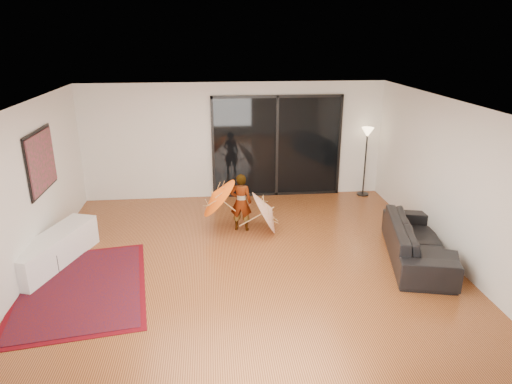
{
  "coord_description": "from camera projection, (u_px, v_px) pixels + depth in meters",
  "views": [
    {
      "loc": [
        -0.55,
        -6.91,
        3.76
      ],
      "look_at": [
        0.21,
        0.6,
        1.1
      ],
      "focal_mm": 32.0,
      "sensor_mm": 36.0,
      "label": 1
    }
  ],
  "objects": [
    {
      "name": "floor",
      "position": [
        247.0,
        265.0,
        7.78
      ],
      "size": [
        7.0,
        7.0,
        0.0
      ],
      "primitive_type": "plane",
      "color": "#A2582C",
      "rests_on": "ground"
    },
    {
      "name": "ceiling",
      "position": [
        246.0,
        106.0,
        6.88
      ],
      "size": [
        7.0,
        7.0,
        0.0
      ],
      "primitive_type": "plane",
      "rotation": [
        3.14,
        0.0,
        0.0
      ],
      "color": "white",
      "rests_on": "wall_back"
    },
    {
      "name": "wall_back",
      "position": [
        234.0,
        141.0,
        10.62
      ],
      "size": [
        7.0,
        0.0,
        7.0
      ],
      "primitive_type": "plane",
      "rotation": [
        1.57,
        0.0,
        0.0
      ],
      "color": "silver",
      "rests_on": "floor"
    },
    {
      "name": "wall_front",
      "position": [
        279.0,
        319.0,
        4.05
      ],
      "size": [
        7.0,
        0.0,
        7.0
      ],
      "primitive_type": "plane",
      "rotation": [
        -1.57,
        0.0,
        0.0
      ],
      "color": "silver",
      "rests_on": "floor"
    },
    {
      "name": "wall_left",
      "position": [
        20.0,
        198.0,
        7.0
      ],
      "size": [
        0.0,
        7.0,
        7.0
      ],
      "primitive_type": "plane",
      "rotation": [
        1.57,
        0.0,
        1.57
      ],
      "color": "silver",
      "rests_on": "floor"
    },
    {
      "name": "wall_right",
      "position": [
        454.0,
        183.0,
        7.67
      ],
      "size": [
        0.0,
        7.0,
        7.0
      ],
      "primitive_type": "plane",
      "rotation": [
        1.57,
        0.0,
        -1.57
      ],
      "color": "silver",
      "rests_on": "floor"
    },
    {
      "name": "sliding_door",
      "position": [
        277.0,
        147.0,
        10.73
      ],
      "size": [
        3.06,
        0.07,
        2.4
      ],
      "color": "black",
      "rests_on": "wall_back"
    },
    {
      "name": "painting",
      "position": [
        41.0,
        161.0,
        7.84
      ],
      "size": [
        0.04,
        1.28,
        1.08
      ],
      "color": "black",
      "rests_on": "wall_left"
    },
    {
      "name": "media_console",
      "position": [
        54.0,
        250.0,
        7.71
      ],
      "size": [
        1.07,
        1.99,
        0.54
      ],
      "primitive_type": "cube",
      "rotation": [
        0.0,
        0.0,
        -0.32
      ],
      "color": "white",
      "rests_on": "floor"
    },
    {
      "name": "speaker",
      "position": [
        51.0,
        261.0,
        7.56
      ],
      "size": [
        0.3,
        0.3,
        0.32
      ],
      "primitive_type": "cube",
      "rotation": [
        0.0,
        0.0,
        0.06
      ],
      "color": "#424244",
      "rests_on": "floor"
    },
    {
      "name": "persian_rug",
      "position": [
        81.0,
        288.0,
        7.06
      ],
      "size": [
        2.3,
        2.94,
        0.02
      ],
      "rotation": [
        0.0,
        0.0,
        0.15
      ],
      "color": "#5A0710",
      "rests_on": "floor"
    },
    {
      "name": "sofa",
      "position": [
        417.0,
        241.0,
        7.87
      ],
      "size": [
        1.43,
        2.46,
        0.68
      ],
      "primitive_type": "imported",
      "rotation": [
        0.0,
        0.0,
        1.33
      ],
      "color": "black",
      "rests_on": "floor"
    },
    {
      "name": "ottoman",
      "position": [
        435.0,
        268.0,
        7.27
      ],
      "size": [
        0.91,
        0.91,
        0.39
      ],
      "primitive_type": "cube",
      "rotation": [
        0.0,
        0.0,
        -0.42
      ],
      "color": "black",
      "rests_on": "floor"
    },
    {
      "name": "floor_lamp",
      "position": [
        367.0,
        142.0,
        10.69
      ],
      "size": [
        0.28,
        0.28,
        1.66
      ],
      "color": "black",
      "rests_on": "floor"
    },
    {
      "name": "child",
      "position": [
        241.0,
        202.0,
        8.98
      ],
      "size": [
        0.47,
        0.36,
        1.17
      ],
      "primitive_type": "imported",
      "rotation": [
        0.0,
        0.0,
        2.93
      ],
      "color": "#999999",
      "rests_on": "floor"
    },
    {
      "name": "parasol_orange",
      "position": [
        213.0,
        197.0,
        8.83
      ],
      "size": [
        0.74,
        0.91,
        0.91
      ],
      "rotation": [
        0.0,
        -0.83,
        0.0
      ],
      "color": "#FF5C0D",
      "rests_on": "child"
    },
    {
      "name": "parasol_white",
      "position": [
        272.0,
        208.0,
        8.92
      ],
      "size": [
        0.61,
        0.92,
        0.96
      ],
      "rotation": [
        0.0,
        1.07,
        0.0
      ],
      "color": "silver",
      "rests_on": "floor"
    }
  ]
}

